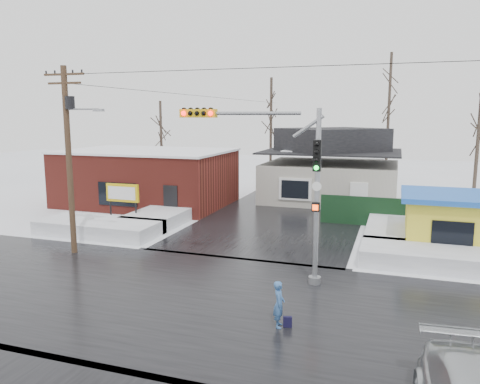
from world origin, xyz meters
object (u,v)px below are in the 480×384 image
(marquee_sign, at_px, (123,194))
(kiosk, at_px, (448,221))
(utility_pole, at_px, (70,149))
(pedestrian, at_px, (279,305))
(traffic_signal, at_px, (278,171))

(marquee_sign, relative_size, kiosk, 0.55)
(utility_pole, xyz_separation_m, pedestrian, (11.50, -4.75, -4.35))
(kiosk, distance_m, pedestrian, 12.73)
(marquee_sign, xyz_separation_m, kiosk, (18.50, 0.50, -0.46))
(traffic_signal, distance_m, kiosk, 10.43)
(traffic_signal, relative_size, utility_pole, 0.78)
(marquee_sign, xyz_separation_m, pedestrian, (12.57, -10.74, -1.16))
(utility_pole, relative_size, marquee_sign, 3.53)
(kiosk, bearing_deg, pedestrian, -117.81)
(traffic_signal, distance_m, pedestrian, 5.78)
(marquee_sign, bearing_deg, utility_pole, -79.87)
(pedestrian, bearing_deg, kiosk, -39.70)
(traffic_signal, height_order, utility_pole, utility_pole)
(utility_pole, distance_m, pedestrian, 13.18)
(traffic_signal, bearing_deg, kiosk, 44.84)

